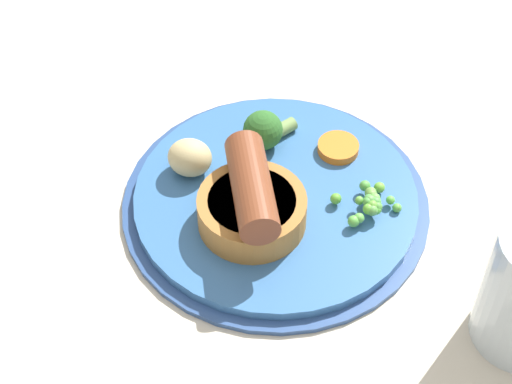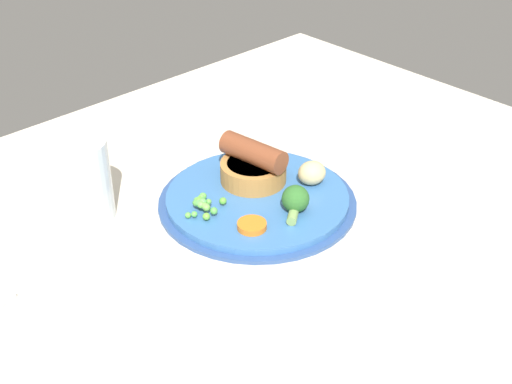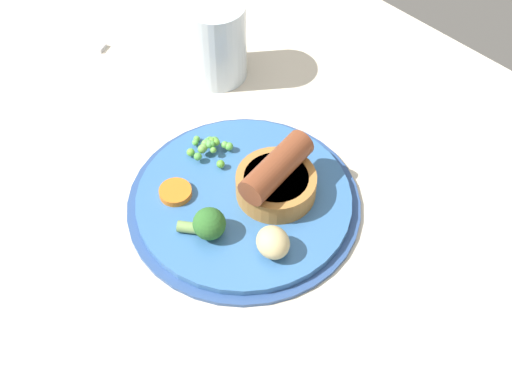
{
  "view_description": "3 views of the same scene",
  "coord_description": "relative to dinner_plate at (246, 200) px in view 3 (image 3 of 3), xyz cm",
  "views": [
    {
      "loc": [
        -7.54,
        -46.96,
        57.51
      ],
      "look_at": [
        -6.52,
        -0.74,
        5.57
      ],
      "focal_mm": 60.0,
      "sensor_mm": 36.0,
      "label": 1
    },
    {
      "loc": [
        48.32,
        55.92,
        54.09
      ],
      "look_at": [
        -3.33,
        1.36,
        6.11
      ],
      "focal_mm": 50.0,
      "sensor_mm": 36.0,
      "label": 2
    },
    {
      "loc": [
        -39.59,
        33.23,
        65.31
      ],
      "look_at": [
        -6.67,
        -0.07,
        6.87
      ],
      "focal_mm": 50.0,
      "sensor_mm": 36.0,
      "label": 3
    }
  ],
  "objects": [
    {
      "name": "broccoli_floret_near",
      "position": [
        -0.77,
        6.29,
        2.48
      ],
      "size": [
        4.87,
        4.24,
        3.47
      ],
      "rotation": [
        0.0,
        0.0,
        3.77
      ],
      "color": "#2D6628",
      "rests_on": "dinner_plate"
    },
    {
      "name": "sausage_pudding",
      "position": [
        -2.03,
        -2.6,
        3.1
      ],
      "size": [
        8.75,
        9.57,
        5.86
      ],
      "rotation": [
        0.0,
        0.0,
        1.69
      ],
      "color": "#AD7538",
      "rests_on": "dinner_plate"
    },
    {
      "name": "pea_pile",
      "position": [
        7.53,
        -1.57,
        1.84
      ],
      "size": [
        5.33,
        4.53,
        1.79
      ],
      "color": "#51A34A",
      "rests_on": "dinner_plate"
    },
    {
      "name": "fork",
      "position": [
        40.2,
        -1.52,
        -0.27
      ],
      "size": [
        17.24,
        8.36,
        0.6
      ],
      "primitive_type": "cube",
      "rotation": [
        0.0,
        0.0,
        0.39
      ],
      "color": "silver",
      "rests_on": "dining_table"
    },
    {
      "name": "dining_table",
      "position": [
        4.86,
        0.32,
        -2.07
      ],
      "size": [
        110.0,
        80.0,
        3.0
      ],
      "primitive_type": "cube",
      "color": "beige",
      "rests_on": "ground"
    },
    {
      "name": "drinking_glass",
      "position": [
        17.69,
        -12.53,
        4.79
      ],
      "size": [
        7.46,
        7.46,
        10.71
      ],
      "primitive_type": "cylinder",
      "color": "silver",
      "rests_on": "dining_table"
    },
    {
      "name": "potato_chunk_1",
      "position": [
        -7.12,
        3.19,
        2.42
      ],
      "size": [
        4.52,
        4.23,
        3.17
      ],
      "primitive_type": "ellipsoid",
      "rotation": [
        0.0,
        0.0,
        1.29
      ],
      "color": "#CCB77F",
      "rests_on": "dinner_plate"
    },
    {
      "name": "carrot_slice_0",
      "position": [
        5.6,
        5.26,
        1.22
      ],
      "size": [
        3.86,
        3.86,
        0.78
      ],
      "primitive_type": "cylinder",
      "rotation": [
        0.0,
        0.0,
        1.49
      ],
      "color": "orange",
      "rests_on": "dinner_plate"
    },
    {
      "name": "dinner_plate",
      "position": [
        0.0,
        0.0,
        0.0
      ],
      "size": [
        25.7,
        25.7,
        1.4
      ],
      "color": "#2D4C84",
      "rests_on": "dining_table"
    }
  ]
}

